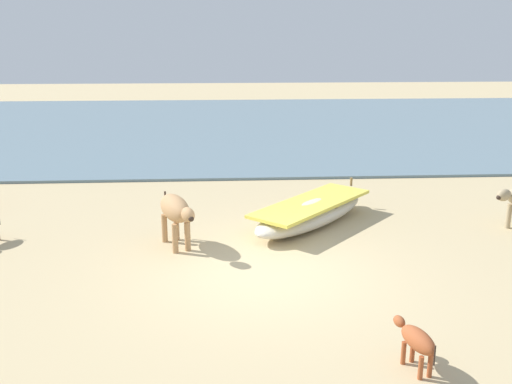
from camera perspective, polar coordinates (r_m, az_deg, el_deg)
name	(u,v)px	position (r m, az deg, el deg)	size (l,w,h in m)	color
ground	(265,274)	(10.34, 0.89, -8.15)	(80.00, 80.00, 0.00)	tan
sea_water	(238,125)	(26.48, -1.80, 6.65)	(60.00, 20.00, 0.08)	slate
fishing_boat_1	(311,212)	(12.84, 5.52, -2.01)	(3.37, 3.56, 0.74)	beige
cow_adult_tan	(176,211)	(11.43, -7.98, -1.86)	(0.93, 1.58, 1.06)	tan
calf_far_rust	(416,340)	(7.74, 15.69, -14.02)	(0.43, 0.86, 0.57)	#9E4C28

